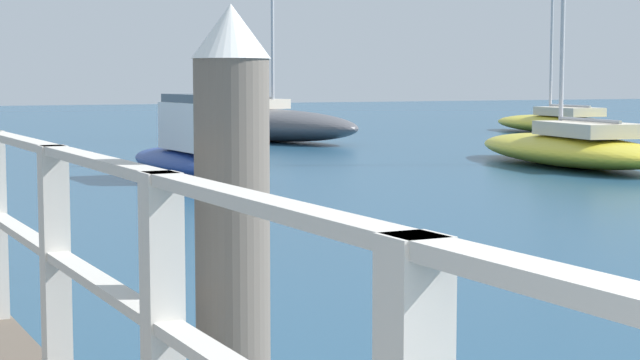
# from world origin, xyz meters

# --- Properties ---
(dock_piling_near) EXTENTS (0.29, 0.29, 2.19)m
(dock_piling_near) POSITION_xyz_m (1.47, 4.24, 1.11)
(dock_piling_near) COLOR #6B6056
(dock_piling_near) RESTS_ON ground_plane
(boat_2) EXTENTS (3.13, 7.17, 9.44)m
(boat_2) POSITION_xyz_m (24.56, 30.32, 0.40)
(boat_2) COLOR gold
(boat_2) RESTS_ON ground_plane
(boat_3) EXTENTS (3.65, 7.26, 9.33)m
(boat_3) POSITION_xyz_m (15.52, 18.94, 0.42)
(boat_3) COLOR gold
(boat_3) RESTS_ON ground_plane
(boat_4) EXTENTS (1.73, 5.33, 1.64)m
(boat_4) POSITION_xyz_m (7.11, 19.97, 0.54)
(boat_4) COLOR navy
(boat_4) RESTS_ON ground_plane
(boat_5) EXTENTS (4.36, 8.53, 9.72)m
(boat_5) POSITION_xyz_m (13.37, 30.88, 0.56)
(boat_5) COLOR #4C4C51
(boat_5) RESTS_ON ground_plane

